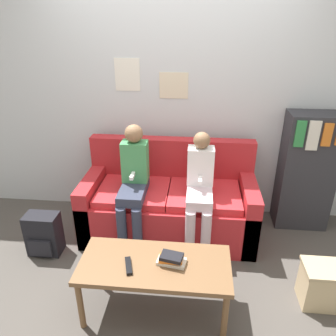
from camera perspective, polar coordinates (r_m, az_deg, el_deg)
ground_plane at (r=3.11m, az=-0.68°, el=-16.08°), size 10.00×10.00×0.00m
wall_back at (r=3.38m, az=1.04°, el=12.46°), size 8.00×0.06×2.60m
couch at (r=3.32m, az=0.23°, el=-6.35°), size 1.67×0.76×0.91m
coffee_table at (r=2.46m, az=-2.31°, el=-17.03°), size 1.08×0.49×0.45m
person_left at (r=3.03m, az=-6.05°, el=-2.32°), size 0.24×0.53×1.16m
person_right at (r=2.98m, az=5.55°, el=-3.44°), size 0.24×0.53×1.11m
tv_remote at (r=2.40m, az=-6.89°, el=-16.55°), size 0.09×0.17×0.02m
book_stack at (r=2.39m, az=0.58°, el=-15.59°), size 0.22×0.15×0.08m
bookshelf at (r=3.58m, az=22.98°, el=-0.57°), size 0.52×0.32×1.21m
storage_box at (r=2.93m, az=26.30°, el=-17.86°), size 0.43×0.26×0.35m
backpack at (r=3.30m, az=-20.82°, el=-10.75°), size 0.30×0.22×0.41m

